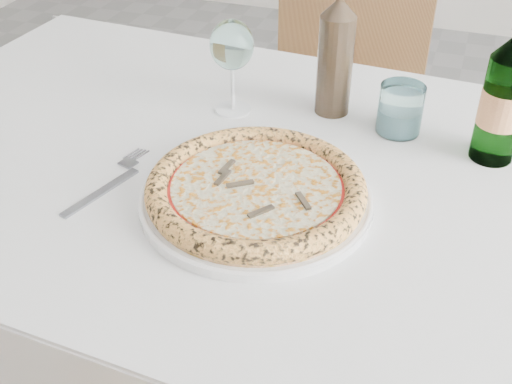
% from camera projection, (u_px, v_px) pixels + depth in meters
% --- Properties ---
extents(dining_table, '(1.52, 0.95, 0.76)m').
position_uv_depth(dining_table, '(276.00, 211.00, 1.07)').
color(dining_table, olive).
rests_on(dining_table, floor).
extents(chair_far, '(0.42, 0.42, 0.93)m').
position_uv_depth(chair_far, '(341.00, 84.00, 1.76)').
color(chair_far, olive).
rests_on(chair_far, floor).
extents(plate, '(0.34, 0.34, 0.02)m').
position_uv_depth(plate, '(256.00, 198.00, 0.93)').
color(plate, white).
rests_on(plate, dining_table).
extents(pizza, '(0.32, 0.32, 0.03)m').
position_uv_depth(pizza, '(256.00, 188.00, 0.92)').
color(pizza, '#F1B079').
rests_on(pizza, plate).
extents(fork, '(0.06, 0.21, 0.00)m').
position_uv_depth(fork, '(110.00, 183.00, 0.98)').
color(fork, gray).
rests_on(fork, dining_table).
extents(wine_glass, '(0.08, 0.08, 0.17)m').
position_uv_depth(wine_glass, '(232.00, 47.00, 1.10)').
color(wine_glass, white).
rests_on(wine_glass, dining_table).
extents(tumbler, '(0.08, 0.08, 0.09)m').
position_uv_depth(tumbler, '(400.00, 112.00, 1.09)').
color(tumbler, white).
rests_on(tumbler, dining_table).
extents(beer_bottle, '(0.07, 0.07, 0.27)m').
position_uv_depth(beer_bottle, '(504.00, 98.00, 0.98)').
color(beer_bottle, '#2E622B').
rests_on(beer_bottle, dining_table).
extents(wine_bottle, '(0.06, 0.06, 0.25)m').
position_uv_depth(wine_bottle, '(336.00, 55.00, 1.11)').
color(wine_bottle, black).
rests_on(wine_bottle, dining_table).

